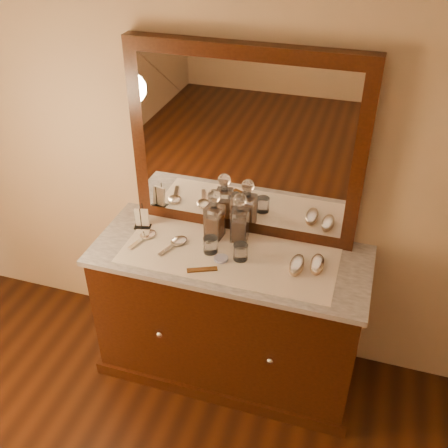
{
  "coord_description": "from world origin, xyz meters",
  "views": [
    {
      "loc": [
        0.61,
        -0.09,
        2.49
      ],
      "look_at": [
        0.0,
        1.85,
        1.1
      ],
      "focal_mm": 41.82,
      "sensor_mm": 36.0,
      "label": 1
    }
  ],
  "objects": [
    {
      "name": "lace_runner",
      "position": [
        0.0,
        1.94,
        0.85
      ],
      "size": [
        1.1,
        0.45,
        0.0
      ],
      "primitive_type": "cube",
      "color": "white",
      "rests_on": "marble_top"
    },
    {
      "name": "decanter_left",
      "position": [
        -0.12,
        2.07,
        0.96
      ],
      "size": [
        0.1,
        0.1,
        0.29
      ],
      "color": "brown",
      "rests_on": "lace_runner"
    },
    {
      "name": "pin_dish",
      "position": [
        -0.03,
        1.89,
        0.86
      ],
      "size": [
        0.09,
        0.09,
        0.01
      ],
      "primitive_type": "cylinder",
      "rotation": [
        0.0,
        0.0,
        0.24
      ],
      "color": "white",
      "rests_on": "lace_runner"
    },
    {
      "name": "brush_far",
      "position": [
        0.45,
        1.97,
        0.87
      ],
      "size": [
        0.07,
        0.15,
        0.04
      ],
      "color": "tan",
      "rests_on": "lace_runner"
    },
    {
      "name": "mirror_glass",
      "position": [
        0.0,
        2.17,
        1.35
      ],
      "size": [
        1.06,
        0.01,
        0.86
      ],
      "primitive_type": "cube",
      "color": "white",
      "rests_on": "marble_top"
    },
    {
      "name": "marble_top",
      "position": [
        0.0,
        1.96,
        0.83
      ],
      "size": [
        1.44,
        0.59,
        0.03
      ],
      "primitive_type": "cube",
      "color": "silver",
      "rests_on": "dresser_cabinet"
    },
    {
      "name": "dresser_plinth",
      "position": [
        0.0,
        1.96,
        0.04
      ],
      "size": [
        1.46,
        0.59,
        0.08
      ],
      "primitive_type": "cube",
      "color": "black",
      "rests_on": "floor"
    },
    {
      "name": "knob_right",
      "position": [
        0.3,
        1.67,
        0.45
      ],
      "size": [
        0.04,
        0.04,
        0.04
      ],
      "primitive_type": "sphere",
      "color": "silver",
      "rests_on": "dresser_cabinet"
    },
    {
      "name": "brush_near",
      "position": [
        0.35,
        1.93,
        0.88
      ],
      "size": [
        0.07,
        0.16,
        0.04
      ],
      "color": "tan",
      "rests_on": "lace_runner"
    },
    {
      "name": "knob_left",
      "position": [
        -0.3,
        1.67,
        0.45
      ],
      "size": [
        0.04,
        0.04,
        0.04
      ],
      "primitive_type": "sphere",
      "color": "silver",
      "rests_on": "dresser_cabinet"
    },
    {
      "name": "hand_mirror_inner",
      "position": [
        -0.29,
        1.95,
        0.86
      ],
      "size": [
        0.12,
        0.21,
        0.02
      ],
      "color": "silver",
      "rests_on": "lace_runner"
    },
    {
      "name": "dresser_cabinet",
      "position": [
        0.0,
        1.96,
        0.41
      ],
      "size": [
        1.4,
        0.55,
        0.82
      ],
      "primitive_type": "cube",
      "color": "black",
      "rests_on": "floor"
    },
    {
      "name": "mirror_frame",
      "position": [
        0.0,
        2.2,
        1.35
      ],
      "size": [
        1.2,
        0.08,
        1.0
      ],
      "primitive_type": "cube",
      "color": "black",
      "rests_on": "marble_top"
    },
    {
      "name": "comb",
      "position": [
        -0.09,
        1.78,
        0.86
      ],
      "size": [
        0.15,
        0.09,
        0.01
      ],
      "primitive_type": "cube",
      "rotation": [
        0.0,
        0.0,
        0.42
      ],
      "color": "brown",
      "rests_on": "lace_runner"
    },
    {
      "name": "hand_mirror_outer",
      "position": [
        -0.47,
        1.95,
        0.86
      ],
      "size": [
        0.1,
        0.21,
        0.02
      ],
      "color": "silver",
      "rests_on": "lace_runner"
    },
    {
      "name": "napkin_rack",
      "position": [
        -0.53,
        2.04,
        0.9
      ],
      "size": [
        0.1,
        0.07,
        0.14
      ],
      "color": "black",
      "rests_on": "marble_top"
    },
    {
      "name": "tumblers",
      "position": [
        -0.02,
        1.93,
        0.9
      ],
      "size": [
        0.24,
        0.09,
        0.09
      ],
      "color": "white",
      "rests_on": "lace_runner"
    },
    {
      "name": "decanter_right",
      "position": [
        0.01,
        2.08,
        0.96
      ],
      "size": [
        0.09,
        0.09,
        0.28
      ],
      "color": "brown",
      "rests_on": "lace_runner"
    }
  ]
}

